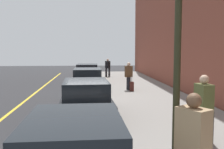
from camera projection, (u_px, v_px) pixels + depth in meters
ground_plane at (88, 93)px, 16.09m from camera, size 56.00×56.00×0.00m
sidewalk at (141, 91)px, 16.35m from camera, size 28.00×4.60×0.15m
lane_stripe_centre at (34, 94)px, 15.83m from camera, size 28.00×0.14×0.01m
parked_car_black at (86, 100)px, 9.86m from camera, size 4.55×2.03×1.51m
parked_car_charcoal at (88, 81)px, 15.96m from camera, size 4.17×1.90×1.51m
parked_car_maroon at (87, 73)px, 21.11m from camera, size 4.47×1.98×1.51m
pedestrian_olive_coat at (203, 107)px, 6.87m from camera, size 0.53×0.61×1.84m
pedestrian_black_coat at (108, 67)px, 24.41m from camera, size 0.53×0.49×1.66m
pedestrian_brown_coat at (129, 75)px, 16.29m from camera, size 0.57×0.47×1.71m
pedestrian_tan_coat at (193, 147)px, 4.12m from camera, size 0.58×0.55×1.83m
traffic_light_pole at (178, 29)px, 4.46m from camera, size 0.35×0.26×4.19m
rolling_suitcase at (132, 86)px, 15.93m from camera, size 0.34×0.22×0.91m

